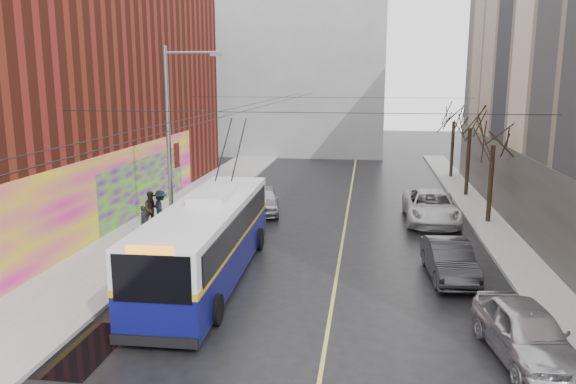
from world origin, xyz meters
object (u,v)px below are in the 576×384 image
at_px(pedestrian_c, 161,208).
at_px(tree_near, 494,130).
at_px(parked_car_b, 449,260).
at_px(parked_car_c, 431,207).
at_px(tree_far, 454,111).
at_px(streetlight_pole, 172,141).
at_px(tree_mid, 471,116).
at_px(parked_car_a, 526,332).
at_px(pedestrian_a, 145,222).
at_px(trolleybus, 208,239).
at_px(pedestrian_b, 152,210).
at_px(following_car, 263,200).

bearing_deg(pedestrian_c, tree_near, -114.77).
height_order(parked_car_b, parked_car_c, parked_car_c).
bearing_deg(tree_far, streetlight_pole, -127.12).
bearing_deg(tree_mid, pedestrian_c, -148.02).
height_order(parked_car_a, parked_car_c, parked_car_c).
distance_m(streetlight_pole, pedestrian_c, 4.81).
relative_size(streetlight_pole, parked_car_c, 1.51).
distance_m(tree_far, pedestrian_a, 26.13).
bearing_deg(pedestrian_a, trolleybus, -115.92).
height_order(tree_mid, pedestrian_c, tree_mid).
bearing_deg(tree_mid, parked_car_b, -101.48).
distance_m(tree_far, parked_car_c, 14.93).
bearing_deg(trolleybus, tree_mid, 53.01).
distance_m(trolleybus, pedestrian_a, 6.47).
xyz_separation_m(tree_mid, pedestrian_b, (-17.18, -10.71, -4.17)).
distance_m(tree_mid, following_car, 14.47).
xyz_separation_m(parked_car_b, following_car, (-9.08, 9.56, 0.02)).
height_order(tree_mid, pedestrian_a, tree_mid).
height_order(parked_car_c, following_car, parked_car_c).
xyz_separation_m(tree_near, following_car, (-12.28, 0.81, -4.23)).
relative_size(streetlight_pole, pedestrian_c, 4.77).
relative_size(parked_car_a, parked_car_c, 0.77).
height_order(trolleybus, pedestrian_c, trolleybus).
bearing_deg(parked_car_c, tree_far, 77.76).
height_order(parked_car_a, pedestrian_a, pedestrian_a).
height_order(parked_car_c, pedestrian_a, pedestrian_a).
height_order(tree_near, parked_car_b, tree_near).
bearing_deg(streetlight_pole, tree_near, 21.62).
xyz_separation_m(trolleybus, parked_car_b, (9.18, 1.42, -0.87)).
relative_size(trolleybus, parked_car_a, 2.67).
distance_m(streetlight_pole, tree_far, 25.09).
height_order(tree_near, parked_car_a, tree_near).
bearing_deg(pedestrian_c, streetlight_pole, 176.96).
bearing_deg(following_car, pedestrian_a, -135.52).
bearing_deg(tree_near, tree_far, 90.00).
height_order(tree_far, parked_car_c, tree_far).
distance_m(streetlight_pole, pedestrian_a, 4.30).
relative_size(tree_far, parked_car_c, 1.10).
height_order(streetlight_pole, parked_car_c, streetlight_pole).
height_order(streetlight_pole, tree_far, streetlight_pole).
relative_size(trolleybus, pedestrian_a, 7.90).
xyz_separation_m(parked_car_a, pedestrian_a, (-14.83, 9.52, 0.14)).
relative_size(tree_mid, pedestrian_a, 4.31).
bearing_deg(pedestrian_a, following_car, -15.41).
relative_size(streetlight_pole, tree_far, 1.37).
distance_m(tree_near, pedestrian_a, 18.17).
xyz_separation_m(tree_far, parked_car_c, (-2.97, -13.99, -4.32)).
height_order(parked_car_a, following_car, parked_car_a).
xyz_separation_m(streetlight_pole, parked_car_a, (13.14, -9.05, -4.07)).
relative_size(streetlight_pole, parked_car_a, 1.97).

